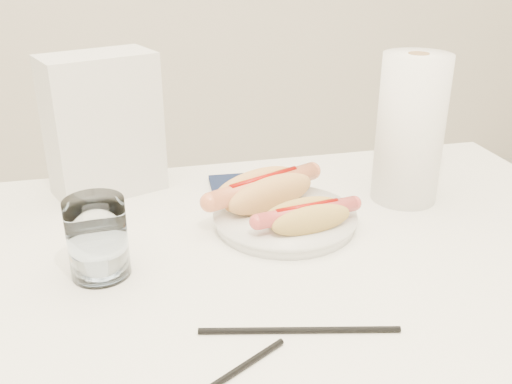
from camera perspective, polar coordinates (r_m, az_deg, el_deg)
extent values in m
cube|color=white|center=(0.77, -1.83, -9.50)|extent=(1.20, 0.80, 0.04)
cylinder|color=silver|center=(1.42, 17.61, -11.44)|extent=(0.04, 0.04, 0.71)
cylinder|color=white|center=(0.88, 2.87, -2.82)|extent=(0.27, 0.27, 0.02)
ellipsoid|color=#E9A75D|center=(0.88, 1.53, -0.16)|extent=(0.16, 0.10, 0.05)
ellipsoid|color=#E9A75D|center=(0.91, 0.08, 0.60)|extent=(0.16, 0.10, 0.05)
ellipsoid|color=#E9A75D|center=(0.90, 0.79, -0.51)|extent=(0.16, 0.11, 0.03)
cylinder|color=#DC774D|center=(0.89, 0.79, 0.63)|extent=(0.19, 0.11, 0.03)
cylinder|color=#990A05|center=(0.88, 0.80, 1.38)|extent=(0.12, 0.06, 0.01)
ellipsoid|color=tan|center=(0.82, 5.54, -2.76)|extent=(0.13, 0.05, 0.04)
ellipsoid|color=tan|center=(0.84, 4.63, -1.95)|extent=(0.13, 0.05, 0.04)
ellipsoid|color=tan|center=(0.83, 5.06, -2.95)|extent=(0.12, 0.07, 0.02)
cylinder|color=#D14C49|center=(0.83, 5.09, -2.02)|extent=(0.16, 0.05, 0.02)
cylinder|color=#990A05|center=(0.82, 5.12, -1.41)|extent=(0.10, 0.02, 0.01)
cylinder|color=white|center=(0.76, -15.45, -4.43)|extent=(0.08, 0.08, 0.11)
cylinder|color=black|center=(0.66, 4.33, -13.50)|extent=(0.22, 0.06, 0.01)
cube|color=silver|center=(0.99, -14.92, 6.40)|extent=(0.20, 0.15, 0.24)
cube|color=#121C3B|center=(0.99, -0.11, 0.16)|extent=(0.15, 0.15, 0.01)
cylinder|color=white|center=(0.96, 15.04, 6.00)|extent=(0.11, 0.11, 0.24)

